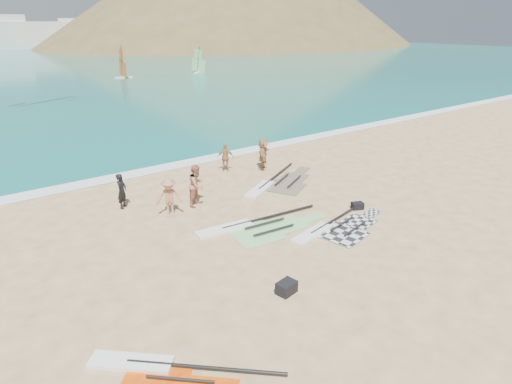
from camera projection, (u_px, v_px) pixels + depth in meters
ground at (327, 243)px, 16.73m from camera, size 300.00×300.00×0.00m
surf_line at (182, 165)px, 25.92m from camera, size 300.00×1.20×0.04m
headland_main at (240, 44)px, 160.70m from camera, size 143.00×143.00×45.00m
headland_minor at (293, 41)px, 187.45m from camera, size 70.00×70.00×28.00m
rig_grey at (335, 229)px, 17.79m from camera, size 5.31×2.61×0.20m
rig_green at (254, 227)px, 17.90m from camera, size 5.82×2.56×0.20m
rig_orange at (277, 184)px, 22.72m from camera, size 5.76×3.95×0.20m
rig_red at (164, 379)px, 10.32m from camera, size 4.09×4.33×0.20m
gear_bag_near at (286, 288)px, 13.61m from camera, size 0.70×0.57×0.40m
gear_bag_far at (357, 206)px, 19.74m from camera, size 0.63×0.55×0.32m
person_wetsuit at (122, 191)px, 19.63m from camera, size 0.71×0.71×1.66m
beachgoer_left at (197, 185)px, 19.88m from camera, size 1.22×1.14×1.99m
beachgoer_mid at (169, 197)px, 18.80m from camera, size 1.32×1.10×1.77m
beachgoer_back at (226, 157)px, 24.56m from camera, size 1.00×0.88×1.61m
beachgoer_right at (263, 154)px, 24.76m from camera, size 1.61×1.61×1.86m
windsurfer_centre at (123, 69)px, 64.84m from camera, size 2.63×3.20×4.76m
windsurfer_right at (199, 65)px, 71.28m from camera, size 2.33×2.46×4.23m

